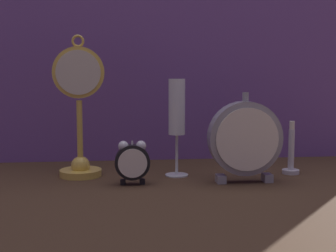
% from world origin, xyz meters
% --- Properties ---
extents(ground_plane, '(4.00, 4.00, 0.00)m').
position_xyz_m(ground_plane, '(0.00, 0.00, 0.00)').
color(ground_plane, '#422D1E').
extents(fabric_backdrop_drape, '(1.39, 0.01, 0.75)m').
position_xyz_m(fabric_backdrop_drape, '(0.00, 0.33, 0.38)').
color(fabric_backdrop_drape, '#6B478E').
rests_on(fabric_backdrop_drape, ground_plane).
extents(pocket_watch_on_stand, '(0.12, 0.10, 0.34)m').
position_xyz_m(pocket_watch_on_stand, '(-0.21, 0.13, 0.14)').
color(pocket_watch_on_stand, gold).
rests_on(pocket_watch_on_stand, ground_plane).
extents(alarm_clock_twin_bell, '(0.08, 0.03, 0.10)m').
position_xyz_m(alarm_clock_twin_bell, '(-0.09, 0.03, 0.05)').
color(alarm_clock_twin_bell, black).
rests_on(alarm_clock_twin_bell, ground_plane).
extents(mantel_clock_silver, '(0.17, 0.04, 0.20)m').
position_xyz_m(mantel_clock_silver, '(0.17, 0.02, 0.10)').
color(mantel_clock_silver, gray).
rests_on(mantel_clock_silver, ground_plane).
extents(champagne_flute, '(0.06, 0.06, 0.23)m').
position_xyz_m(champagne_flute, '(0.02, 0.11, 0.15)').
color(champagne_flute, silver).
rests_on(champagne_flute, ground_plane).
extents(brass_candlestick, '(0.04, 0.04, 0.13)m').
position_xyz_m(brass_candlestick, '(0.31, 0.10, 0.04)').
color(brass_candlestick, silver).
rests_on(brass_candlestick, ground_plane).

